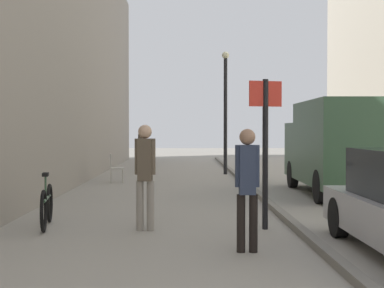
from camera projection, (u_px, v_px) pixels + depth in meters
ground_plane at (199, 202)px, 13.48m from camera, size 80.00×80.00×0.00m
kerb_strip at (264, 199)px, 13.51m from camera, size 0.16×40.00×0.12m
pedestrian_main_foreground at (145, 170)px, 9.62m from camera, size 0.36×0.24×1.81m
pedestrian_mid_block at (142, 146)px, 23.88m from camera, size 0.35×0.23×1.77m
pedestrian_far_crossing at (247, 181)px, 7.89m from camera, size 0.35×0.23×1.74m
delivery_van at (338, 145)px, 14.88m from camera, size 2.01×5.30×2.46m
street_sign_post at (265, 140)px, 9.73m from camera, size 0.59×0.19×2.60m
lamp_post at (225, 104)px, 21.83m from camera, size 0.28×0.28×4.76m
bicycle_leaning at (47, 206)px, 9.96m from camera, size 0.31×1.76×0.98m
cafe_chair_near_window at (114, 166)px, 18.37m from camera, size 0.49×0.49×0.94m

